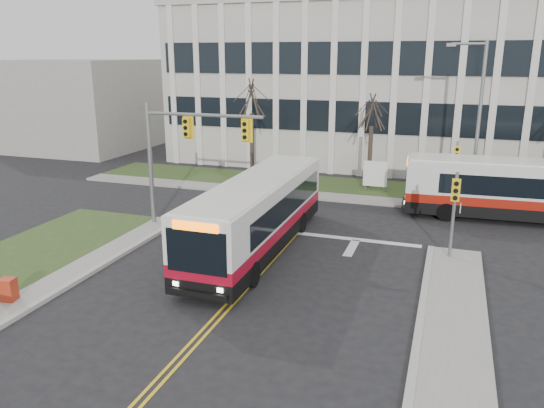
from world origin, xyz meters
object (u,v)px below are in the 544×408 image
(bus_cross, at_px, (521,192))
(newspaper_box_red, at_px, (9,291))
(directory_sign, at_px, (375,174))
(bus_main, at_px, (258,216))
(streetlight, at_px, (476,115))

(bus_cross, xyz_separation_m, newspaper_box_red, (-17.87, -16.39, -1.08))
(directory_sign, relative_size, bus_main, 0.17)
(bus_cross, relative_size, newspaper_box_red, 12.28)
(streetlight, bearing_deg, bus_cross, -41.18)
(bus_cross, bearing_deg, bus_main, -56.44)
(streetlight, distance_m, directory_sign, 6.96)
(bus_main, distance_m, newspaper_box_red, 10.17)
(streetlight, distance_m, bus_main, 14.46)
(streetlight, xyz_separation_m, bus_cross, (2.51, -2.20, -3.64))
(directory_sign, distance_m, bus_main, 12.54)
(streetlight, relative_size, newspaper_box_red, 9.68)
(bus_main, height_order, bus_cross, bus_main)
(bus_main, relative_size, bus_cross, 1.02)
(directory_sign, height_order, bus_main, bus_main)
(streetlight, height_order, bus_main, streetlight)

